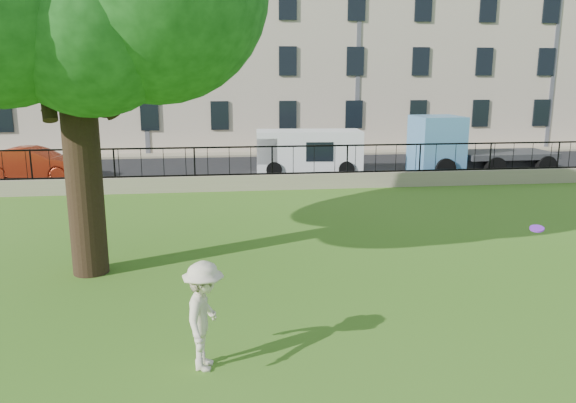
{
  "coord_description": "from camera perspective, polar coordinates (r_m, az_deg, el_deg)",
  "views": [
    {
      "loc": [
        -2.1,
        -9.64,
        4.38
      ],
      "look_at": [
        -0.45,
        3.5,
        1.41
      ],
      "focal_mm": 35.0,
      "sensor_mm": 36.0,
      "label": 1
    }
  ],
  "objects": [
    {
      "name": "ground",
      "position": [
        10.79,
        4.77,
        -11.34
      ],
      "size": [
        120.0,
        120.0,
        0.0
      ],
      "primitive_type": "plane",
      "color": "#3F741B",
      "rests_on": "ground"
    },
    {
      "name": "retaining_wall",
      "position": [
        22.12,
        -1.61,
        2.0
      ],
      "size": [
        50.0,
        0.4,
        0.6
      ],
      "primitive_type": "cube",
      "color": "gray",
      "rests_on": "ground"
    },
    {
      "name": "iron_railing",
      "position": [
        21.98,
        -1.62,
        4.19
      ],
      "size": [
        50.0,
        0.05,
        1.13
      ],
      "color": "black",
      "rests_on": "retaining_wall"
    },
    {
      "name": "street",
      "position": [
        26.78,
        -2.59,
        3.22
      ],
      "size": [
        60.0,
        9.0,
        0.01
      ],
      "primitive_type": "cube",
      "color": "black",
      "rests_on": "ground"
    },
    {
      "name": "sidewalk",
      "position": [
        31.9,
        -3.35,
        4.83
      ],
      "size": [
        60.0,
        1.4,
        0.12
      ],
      "primitive_type": "cube",
      "color": "gray",
      "rests_on": "ground"
    },
    {
      "name": "building_row",
      "position": [
        37.35,
        -4.11,
        16.5
      ],
      "size": [
        56.4,
        10.4,
        13.8
      ],
      "color": "#B4A48F",
      "rests_on": "ground"
    },
    {
      "name": "man",
      "position": [
        8.71,
        -8.5,
        -11.42
      ],
      "size": [
        0.83,
        1.2,
        1.7
      ],
      "primitive_type": "imported",
      "rotation": [
        0.0,
        0.0,
        1.38
      ],
      "color": "beige",
      "rests_on": "ground"
    },
    {
      "name": "frisbee",
      "position": [
        11.9,
        23.96,
        -2.53
      ],
      "size": [
        0.29,
        0.28,
        0.12
      ],
      "primitive_type": "cylinder",
      "rotation": [
        0.21,
        -0.14,
        0.04
      ],
      "color": "purple"
    },
    {
      "name": "red_sedan",
      "position": [
        26.5,
        -24.36,
        3.53
      ],
      "size": [
        4.39,
        1.94,
        1.4
      ],
      "primitive_type": "imported",
      "rotation": [
        0.0,
        0.0,
        1.46
      ],
      "color": "#AD2F15",
      "rests_on": "street"
    },
    {
      "name": "white_van",
      "position": [
        25.6,
        2.11,
        5.02
      ],
      "size": [
        4.83,
        2.17,
        1.98
      ],
      "primitive_type": "cube",
      "rotation": [
        0.0,
        0.0,
        -0.07
      ],
      "color": "white",
      "rests_on": "street"
    },
    {
      "name": "blue_truck",
      "position": [
        27.15,
        19.0,
        5.48
      ],
      "size": [
        6.36,
        2.42,
        2.64
      ],
      "primitive_type": "cube",
      "rotation": [
        0.0,
        0.0,
        0.03
      ],
      "color": "#528CC1",
      "rests_on": "street"
    }
  ]
}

